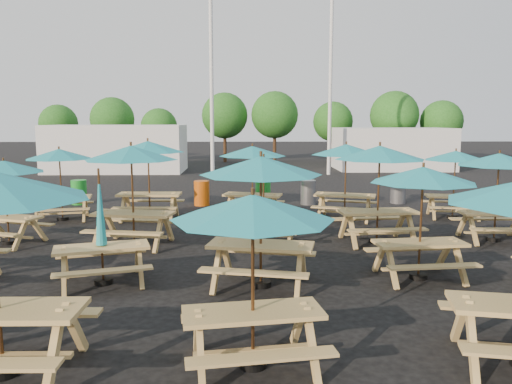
{
  "coord_description": "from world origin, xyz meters",
  "views": [
    {
      "loc": [
        -0.33,
        -12.29,
        3.1
      ],
      "look_at": [
        0.0,
        1.5,
        1.1
      ],
      "focal_mm": 35.0,
      "sensor_mm": 36.0,
      "label": 1
    }
  ],
  "objects_px": {
    "picnic_unit_7": "(148,151)",
    "picnic_unit_14": "(380,158)",
    "picnic_unit_2": "(4,171)",
    "waste_bin_4": "(398,191)",
    "picnic_unit_10": "(264,168)",
    "picnic_unit_6": "(131,158)",
    "picnic_unit_9": "(261,173)",
    "picnic_unit_13": "(423,181)",
    "picnic_unit_5": "(101,237)",
    "waste_bin_3": "(308,192)",
    "picnic_unit_8": "(253,217)",
    "picnic_unit_15": "(346,154)",
    "waste_bin_1": "(202,193)",
    "picnic_unit_18": "(499,165)",
    "picnic_unit_19": "(456,159)",
    "waste_bin_2": "(263,193)",
    "picnic_unit_11": "(252,155)",
    "waste_bin_0": "(79,192)",
    "picnic_unit_3": "(59,158)"
  },
  "relations": [
    {
      "from": "picnic_unit_7",
      "to": "picnic_unit_14",
      "type": "xyz_separation_m",
      "value": [
        6.34,
        -3.15,
        0.01
      ]
    },
    {
      "from": "picnic_unit_2",
      "to": "waste_bin_4",
      "type": "relative_size",
      "value": 2.73
    },
    {
      "from": "picnic_unit_14",
      "to": "picnic_unit_10",
      "type": "bearing_deg",
      "value": 175.33
    },
    {
      "from": "picnic_unit_7",
      "to": "picnic_unit_14",
      "type": "relative_size",
      "value": 1.0
    },
    {
      "from": "picnic_unit_6",
      "to": "picnic_unit_14",
      "type": "height_order",
      "value": "picnic_unit_6"
    },
    {
      "from": "picnic_unit_9",
      "to": "picnic_unit_13",
      "type": "bearing_deg",
      "value": 19.64
    },
    {
      "from": "picnic_unit_2",
      "to": "picnic_unit_10",
      "type": "height_order",
      "value": "picnic_unit_10"
    },
    {
      "from": "picnic_unit_2",
      "to": "picnic_unit_5",
      "type": "relative_size",
      "value": 1.11
    },
    {
      "from": "picnic_unit_10",
      "to": "waste_bin_3",
      "type": "distance_m",
      "value": 6.35
    },
    {
      "from": "picnic_unit_6",
      "to": "picnic_unit_8",
      "type": "distance_m",
      "value": 6.84
    },
    {
      "from": "picnic_unit_6",
      "to": "picnic_unit_8",
      "type": "xyz_separation_m",
      "value": [
        2.85,
        -6.22,
        -0.24
      ]
    },
    {
      "from": "picnic_unit_15",
      "to": "waste_bin_1",
      "type": "height_order",
      "value": "picnic_unit_15"
    },
    {
      "from": "picnic_unit_7",
      "to": "picnic_unit_8",
      "type": "distance_m",
      "value": 10.01
    },
    {
      "from": "picnic_unit_18",
      "to": "waste_bin_1",
      "type": "distance_m",
      "value": 9.9
    },
    {
      "from": "picnic_unit_19",
      "to": "picnic_unit_5",
      "type": "bearing_deg",
      "value": -136.25
    },
    {
      "from": "picnic_unit_6",
      "to": "waste_bin_1",
      "type": "xyz_separation_m",
      "value": [
        1.19,
        5.89,
        -1.72
      ]
    },
    {
      "from": "picnic_unit_7",
      "to": "picnic_unit_19",
      "type": "height_order",
      "value": "picnic_unit_7"
    },
    {
      "from": "picnic_unit_19",
      "to": "waste_bin_2",
      "type": "distance_m",
      "value": 6.67
    },
    {
      "from": "picnic_unit_7",
      "to": "waste_bin_2",
      "type": "xyz_separation_m",
      "value": [
        3.66,
        2.66,
        -1.7
      ]
    },
    {
      "from": "picnic_unit_2",
      "to": "picnic_unit_18",
      "type": "relative_size",
      "value": 1.07
    },
    {
      "from": "picnic_unit_15",
      "to": "picnic_unit_11",
      "type": "bearing_deg",
      "value": -167.16
    },
    {
      "from": "picnic_unit_2",
      "to": "picnic_unit_5",
      "type": "xyz_separation_m",
      "value": [
        3.24,
        -3.16,
        -0.93
      ]
    },
    {
      "from": "picnic_unit_2",
      "to": "picnic_unit_6",
      "type": "xyz_separation_m",
      "value": [
        3.19,
        -0.23,
        0.33
      ]
    },
    {
      "from": "picnic_unit_15",
      "to": "waste_bin_4",
      "type": "bearing_deg",
      "value": 67.17
    },
    {
      "from": "picnic_unit_5",
      "to": "picnic_unit_10",
      "type": "relative_size",
      "value": 0.97
    },
    {
      "from": "picnic_unit_8",
      "to": "picnic_unit_9",
      "type": "xyz_separation_m",
      "value": [
        0.2,
        3.07,
        0.21
      ]
    },
    {
      "from": "picnic_unit_5",
      "to": "picnic_unit_2",
      "type": "bearing_deg",
      "value": 118.92
    },
    {
      "from": "picnic_unit_2",
      "to": "picnic_unit_14",
      "type": "xyz_separation_m",
      "value": [
        9.3,
        -0.07,
        0.31
      ]
    },
    {
      "from": "picnic_unit_11",
      "to": "waste_bin_1",
      "type": "height_order",
      "value": "picnic_unit_11"
    },
    {
      "from": "picnic_unit_13",
      "to": "picnic_unit_15",
      "type": "distance_m",
      "value": 5.96
    },
    {
      "from": "waste_bin_0",
      "to": "picnic_unit_19",
      "type": "bearing_deg",
      "value": -12.83
    },
    {
      "from": "picnic_unit_5",
      "to": "picnic_unit_7",
      "type": "bearing_deg",
      "value": 75.74
    },
    {
      "from": "picnic_unit_10",
      "to": "picnic_unit_18",
      "type": "relative_size",
      "value": 1.0
    },
    {
      "from": "picnic_unit_6",
      "to": "waste_bin_4",
      "type": "xyz_separation_m",
      "value": [
        8.51,
        6.2,
        -1.72
      ]
    },
    {
      "from": "picnic_unit_6",
      "to": "picnic_unit_14",
      "type": "distance_m",
      "value": 6.12
    },
    {
      "from": "picnic_unit_11",
      "to": "picnic_unit_3",
      "type": "bearing_deg",
      "value": -163.69
    },
    {
      "from": "picnic_unit_13",
      "to": "picnic_unit_10",
      "type": "bearing_deg",
      "value": 130.07
    },
    {
      "from": "picnic_unit_9",
      "to": "picnic_unit_14",
      "type": "xyz_separation_m",
      "value": [
        3.07,
        3.31,
        0.02
      ]
    },
    {
      "from": "picnic_unit_6",
      "to": "waste_bin_4",
      "type": "bearing_deg",
      "value": 46.0
    },
    {
      "from": "waste_bin_4",
      "to": "picnic_unit_10",
      "type": "bearing_deg",
      "value": -131.02
    },
    {
      "from": "picnic_unit_18",
      "to": "picnic_unit_19",
      "type": "xyz_separation_m",
      "value": [
        0.2,
        3.07,
        -0.11
      ]
    },
    {
      "from": "picnic_unit_2",
      "to": "picnic_unit_8",
      "type": "bearing_deg",
      "value": -28.19
    },
    {
      "from": "picnic_unit_9",
      "to": "picnic_unit_19",
      "type": "bearing_deg",
      "value": 58.23
    },
    {
      "from": "picnic_unit_8",
      "to": "picnic_unit_10",
      "type": "height_order",
      "value": "picnic_unit_8"
    },
    {
      "from": "picnic_unit_6",
      "to": "picnic_unit_7",
      "type": "xyz_separation_m",
      "value": [
        -0.22,
        3.31,
        -0.02
      ]
    },
    {
      "from": "picnic_unit_2",
      "to": "picnic_unit_10",
      "type": "relative_size",
      "value": 1.07
    },
    {
      "from": "picnic_unit_15",
      "to": "waste_bin_1",
      "type": "distance_m",
      "value": 5.66
    },
    {
      "from": "picnic_unit_3",
      "to": "picnic_unit_9",
      "type": "relative_size",
      "value": 0.9
    },
    {
      "from": "picnic_unit_7",
      "to": "waste_bin_1",
      "type": "xyz_separation_m",
      "value": [
        1.41,
        2.59,
        -1.7
      ]
    },
    {
      "from": "waste_bin_0",
      "to": "waste_bin_4",
      "type": "distance_m",
      "value": 11.89
    }
  ]
}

